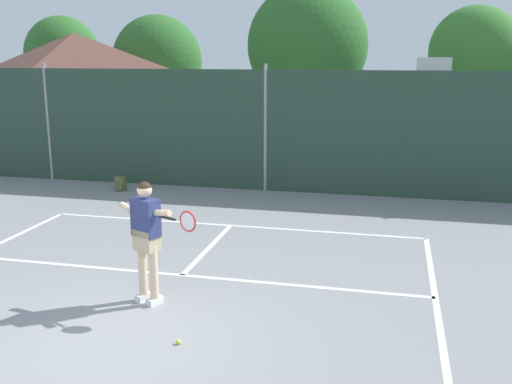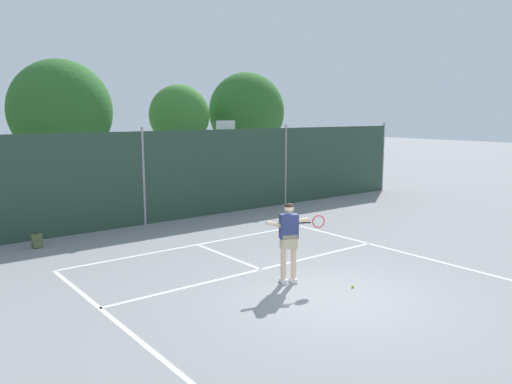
{
  "view_description": "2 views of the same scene",
  "coord_description": "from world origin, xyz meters",
  "px_view_note": "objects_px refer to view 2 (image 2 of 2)",
  "views": [
    {
      "loc": [
        3.35,
        -6.3,
        3.64
      ],
      "look_at": [
        1.11,
        3.2,
        1.34
      ],
      "focal_mm": 41.21,
      "sensor_mm": 36.0,
      "label": 1
    },
    {
      "loc": [
        -7.48,
        -6.96,
        3.84
      ],
      "look_at": [
        1.35,
        4.41,
        1.58
      ],
      "focal_mm": 35.26,
      "sensor_mm": 36.0,
      "label": 2
    }
  ],
  "objects_px": {
    "basketball_hoop": "(225,151)",
    "backpack_olive": "(37,241)",
    "tennis_ball": "(353,286)",
    "tennis_player": "(289,235)"
  },
  "relations": [
    {
      "from": "tennis_ball",
      "to": "backpack_olive",
      "type": "distance_m",
      "value": 9.13
    },
    {
      "from": "tennis_player",
      "to": "backpack_olive",
      "type": "height_order",
      "value": "tennis_player"
    },
    {
      "from": "tennis_player",
      "to": "backpack_olive",
      "type": "bearing_deg",
      "value": 119.11
    },
    {
      "from": "tennis_player",
      "to": "basketball_hoop",
      "type": "bearing_deg",
      "value": 63.88
    },
    {
      "from": "tennis_player",
      "to": "tennis_ball",
      "type": "xyz_separation_m",
      "value": [
        0.88,
        -1.15,
        -1.08
      ]
    },
    {
      "from": "basketball_hoop",
      "to": "tennis_ball",
      "type": "height_order",
      "value": "basketball_hoop"
    },
    {
      "from": "tennis_player",
      "to": "backpack_olive",
      "type": "relative_size",
      "value": 4.01
    },
    {
      "from": "basketball_hoop",
      "to": "backpack_olive",
      "type": "bearing_deg",
      "value": -164.76
    },
    {
      "from": "basketball_hoop",
      "to": "backpack_olive",
      "type": "xyz_separation_m",
      "value": [
        -8.13,
        -2.22,
        -2.12
      ]
    },
    {
      "from": "basketball_hoop",
      "to": "tennis_ball",
      "type": "distance_m",
      "value": 10.92
    }
  ]
}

